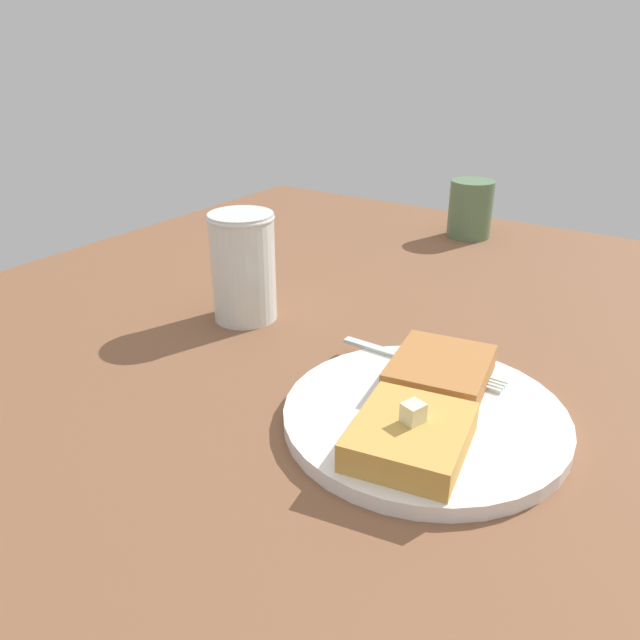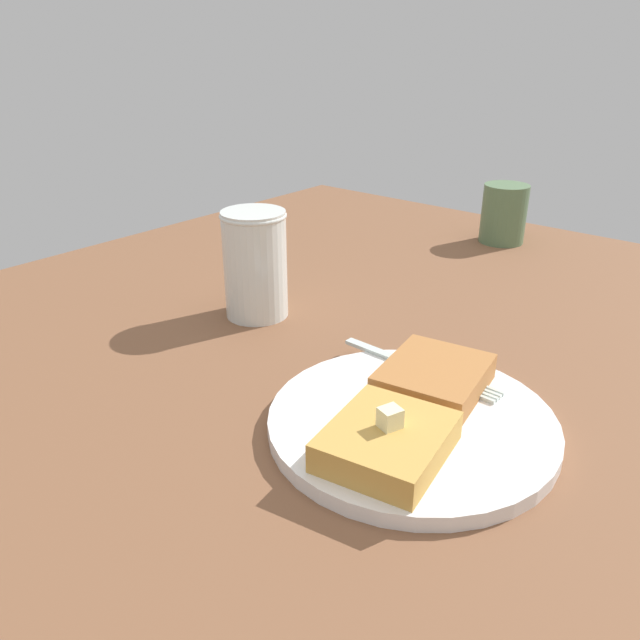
{
  "view_description": "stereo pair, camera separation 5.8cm",
  "coord_description": "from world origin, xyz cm",
  "px_view_note": "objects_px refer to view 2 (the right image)",
  "views": [
    {
      "loc": [
        -39.85,
        -15.17,
        30.57
      ],
      "look_at": [
        3.84,
        13.93,
        6.39
      ],
      "focal_mm": 35.0,
      "sensor_mm": 36.0,
      "label": 1
    },
    {
      "loc": [
        -36.39,
        -19.79,
        30.57
      ],
      "look_at": [
        3.84,
        13.93,
        6.39
      ],
      "focal_mm": 35.0,
      "sensor_mm": 36.0,
      "label": 2
    }
  ],
  "objects_px": {
    "plate": "(409,424)",
    "syrup_jar": "(255,269)",
    "fork": "(427,371)",
    "coffee_mug": "(504,213)"
  },
  "relations": [
    {
      "from": "fork",
      "to": "syrup_jar",
      "type": "xyz_separation_m",
      "value": [
        0.01,
        0.23,
        0.04
      ]
    },
    {
      "from": "fork",
      "to": "syrup_jar",
      "type": "distance_m",
      "value": 0.23
    },
    {
      "from": "coffee_mug",
      "to": "syrup_jar",
      "type": "bearing_deg",
      "value": 168.02
    },
    {
      "from": "plate",
      "to": "fork",
      "type": "distance_m",
      "value": 0.08
    },
    {
      "from": "plate",
      "to": "syrup_jar",
      "type": "xyz_separation_m",
      "value": [
        0.08,
        0.25,
        0.05
      ]
    },
    {
      "from": "plate",
      "to": "syrup_jar",
      "type": "height_order",
      "value": "syrup_jar"
    },
    {
      "from": "fork",
      "to": "plate",
      "type": "bearing_deg",
      "value": -159.26
    },
    {
      "from": "plate",
      "to": "coffee_mug",
      "type": "bearing_deg",
      "value": 17.6
    },
    {
      "from": "plate",
      "to": "coffee_mug",
      "type": "relative_size",
      "value": 2.42
    },
    {
      "from": "plate",
      "to": "syrup_jar",
      "type": "relative_size",
      "value": 1.93
    }
  ]
}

